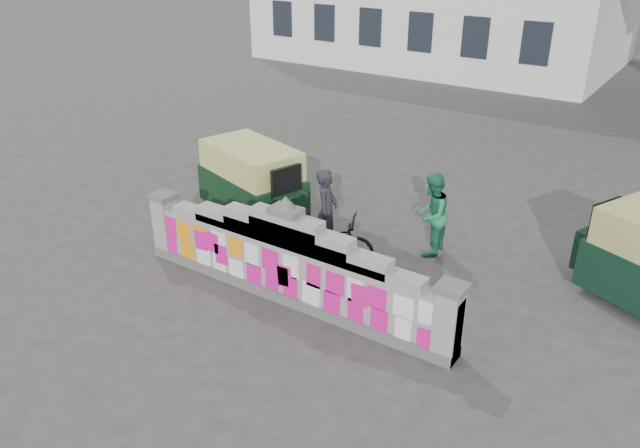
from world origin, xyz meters
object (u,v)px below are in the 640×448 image
object	(u,v)px
cyclist_bike	(326,239)
pedestrian	(431,215)
rickshaw_left	(254,180)
cyclist_rider	(327,223)

from	to	relation	value
cyclist_bike	pedestrian	distance (m)	2.15
pedestrian	rickshaw_left	distance (m)	4.15
rickshaw_left	cyclist_rider	bearing A→B (deg)	-2.80
rickshaw_left	pedestrian	bearing A→B (deg)	24.37
rickshaw_left	cyclist_bike	bearing A→B (deg)	-2.80
cyclist_bike	cyclist_rider	xyz separation A→B (m)	(0.00, 0.00, 0.35)
cyclist_bike	rickshaw_left	bearing A→B (deg)	51.56
pedestrian	rickshaw_left	xyz separation A→B (m)	(-4.11, -0.54, -0.01)
cyclist_rider	pedestrian	distance (m)	2.12
cyclist_bike	rickshaw_left	distance (m)	2.76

